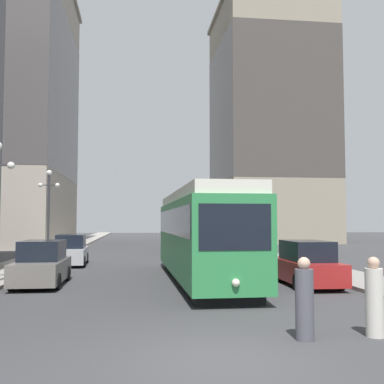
{
  "coord_description": "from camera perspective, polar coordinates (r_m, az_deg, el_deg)",
  "views": [
    {
      "loc": [
        -1.65,
        -8.88,
        2.6
      ],
      "look_at": [
        0.39,
        7.52,
        3.64
      ],
      "focal_mm": 43.96,
      "sensor_mm": 36.0,
      "label": 1
    }
  ],
  "objects": [
    {
      "name": "ground_plane",
      "position": [
        9.4,
        3.52,
        -19.68
      ],
      "size": [
        200.0,
        200.0,
        0.0
      ],
      "primitive_type": "plane",
      "color": "#38383A"
    },
    {
      "name": "sidewalk_left",
      "position": [
        49.37,
        -14.67,
        -6.42
      ],
      "size": [
        2.84,
        120.0,
        0.15
      ],
      "primitive_type": "cube",
      "color": "gray",
      "rests_on": "ground"
    },
    {
      "name": "sidewalk_right",
      "position": [
        49.91,
        4.21,
        -6.5
      ],
      "size": [
        2.84,
        120.0,
        0.15
      ],
      "primitive_type": "cube",
      "color": "gray",
      "rests_on": "ground"
    },
    {
      "name": "streetcar",
      "position": [
        20.85,
        1.03,
        -4.99
      ],
      "size": [
        2.75,
        13.96,
        3.89
      ],
      "rotation": [
        0.0,
        0.0,
        0.01
      ],
      "color": "black",
      "rests_on": "ground"
    },
    {
      "name": "transit_bus",
      "position": [
        39.49,
        2.2,
        -4.55
      ],
      "size": [
        2.95,
        11.78,
        3.45
      ],
      "rotation": [
        0.0,
        0.0,
        -0.03
      ],
      "color": "black",
      "rests_on": "ground"
    },
    {
      "name": "parked_car_left_near",
      "position": [
        29.27,
        -14.49,
        -6.94
      ],
      "size": [
        2.02,
        4.79,
        1.82
      ],
      "rotation": [
        0.0,
        0.0,
        0.04
      ],
      "color": "black",
      "rests_on": "ground"
    },
    {
      "name": "parked_car_left_mid",
      "position": [
        20.44,
        -17.74,
        -8.37
      ],
      "size": [
        1.91,
        4.55,
        1.82
      ],
      "rotation": [
        0.0,
        0.0,
        0.01
      ],
      "color": "black",
      "rests_on": "ground"
    },
    {
      "name": "parked_car_right_far",
      "position": [
        19.97,
        13.69,
        -8.56
      ],
      "size": [
        1.98,
        4.7,
        1.82
      ],
      "rotation": [
        0.0,
        0.0,
        3.12
      ],
      "color": "black",
      "rests_on": "ground"
    },
    {
      "name": "pedestrian_crossing_near",
      "position": [
        10.92,
        13.49,
        -12.77
      ],
      "size": [
        0.41,
        0.41,
        1.82
      ],
      "rotation": [
        0.0,
        0.0,
        5.93
      ],
      "color": "#4C4C56",
      "rests_on": "ground"
    },
    {
      "name": "pedestrian_crossing_far",
      "position": [
        11.69,
        21.25,
        -12.05
      ],
      "size": [
        0.4,
        0.4,
        1.8
      ],
      "rotation": [
        0.0,
        0.0,
        4.7
      ],
      "color": "beige",
      "rests_on": "ground"
    },
    {
      "name": "lamp_post_left_far",
      "position": [
        32.63,
        -17.0,
        -1.02
      ],
      "size": [
        1.41,
        0.36,
        5.88
      ],
      "color": "#333338",
      "rests_on": "sidewalk_left"
    },
    {
      "name": "building_left_midblock",
      "position": [
        58.86,
        -22.18,
        10.03
      ],
      "size": [
        15.24,
        23.82,
        31.42
      ],
      "color": "#A89E8E",
      "rests_on": "ground"
    },
    {
      "name": "building_right_corner",
      "position": [
        64.03,
        9.31,
        8.62
      ],
      "size": [
        13.84,
        17.23,
        31.24
      ],
      "color": "gray",
      "rests_on": "ground"
    }
  ]
}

